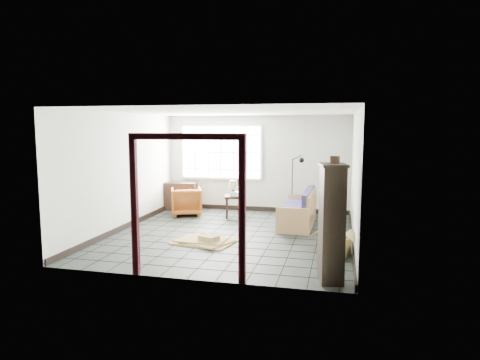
% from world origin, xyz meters
% --- Properties ---
extents(ground, '(5.50, 5.50, 0.00)m').
position_xyz_m(ground, '(0.00, 0.00, 0.00)').
color(ground, black).
rests_on(ground, ground).
extents(room_shell, '(5.02, 5.52, 2.61)m').
position_xyz_m(room_shell, '(0.00, 0.03, 1.68)').
color(room_shell, silver).
rests_on(room_shell, ground).
extents(window_panel, '(2.32, 0.08, 1.52)m').
position_xyz_m(window_panel, '(-1.00, 2.70, 1.60)').
color(window_panel, silver).
rests_on(window_panel, ground).
extents(doorway_trim, '(1.80, 0.08, 2.20)m').
position_xyz_m(doorway_trim, '(0.00, -2.70, 1.38)').
color(doorway_trim, '#3D0E16').
rests_on(doorway_trim, ground).
extents(futon_sofa, '(0.76, 1.92, 0.85)m').
position_xyz_m(futon_sofa, '(1.33, 1.28, 0.31)').
color(futon_sofa, '#9A7A45').
rests_on(futon_sofa, ground).
extents(armchair, '(0.98, 0.95, 0.79)m').
position_xyz_m(armchair, '(-1.68, 1.77, 0.39)').
color(armchair, '#8C4014').
rests_on(armchair, ground).
extents(side_table, '(0.62, 0.62, 0.56)m').
position_xyz_m(side_table, '(-0.38, 1.79, 0.46)').
color(side_table, black).
rests_on(side_table, ground).
extents(table_lamp, '(0.30, 0.30, 0.38)m').
position_xyz_m(table_lamp, '(-0.43, 1.78, 0.83)').
color(table_lamp, black).
rests_on(table_lamp, side_table).
extents(projector, '(0.32, 0.27, 0.11)m').
position_xyz_m(projector, '(-0.32, 1.74, 0.61)').
color(projector, silver).
rests_on(projector, side_table).
extents(floor_lamp, '(0.45, 0.28, 1.58)m').
position_xyz_m(floor_lamp, '(1.12, 2.37, 0.84)').
color(floor_lamp, black).
rests_on(floor_lamp, ground).
extents(console_shelf, '(1.01, 0.49, 0.76)m').
position_xyz_m(console_shelf, '(-2.15, 2.40, 0.38)').
color(console_shelf, black).
rests_on(console_shelf, ground).
extents(tall_shelf, '(0.46, 0.54, 1.76)m').
position_xyz_m(tall_shelf, '(2.12, -2.35, 0.90)').
color(tall_shelf, black).
rests_on(tall_shelf, ground).
extents(pot, '(0.18, 0.18, 0.11)m').
position_xyz_m(pot, '(2.14, -2.28, 1.82)').
color(pot, black).
rests_on(pot, tall_shelf).
extents(open_box, '(0.90, 0.62, 0.46)m').
position_xyz_m(open_box, '(2.15, -0.96, 0.17)').
color(open_box, olive).
rests_on(open_box, ground).
extents(cardboard_pile, '(1.32, 1.10, 0.17)m').
position_xyz_m(cardboard_pile, '(-0.37, -0.72, 0.04)').
color(cardboard_pile, olive).
rests_on(cardboard_pile, ground).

